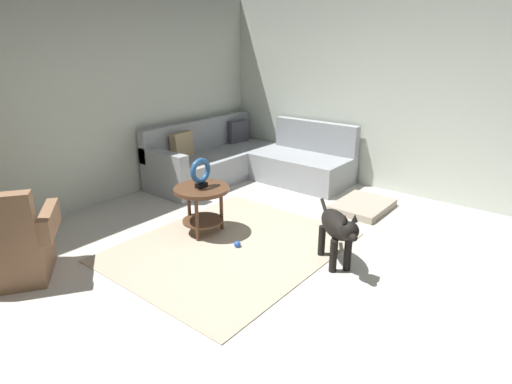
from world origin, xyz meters
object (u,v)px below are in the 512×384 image
at_px(armchair, 8,247).
at_px(dog_bed_mat, 363,206).
at_px(dog, 337,229).
at_px(sectional_couch, 246,161).
at_px(dog_toy_ball, 237,244).
at_px(side_table, 202,198).
at_px(torus_sculpture, 201,172).

distance_m(armchair, dog_bed_mat, 3.92).
distance_m(armchair, dog, 2.94).
bearing_deg(dog_bed_mat, dog, -164.63).
xyz_separation_m(armchair, dog, (2.04, -2.12, 0.05)).
relative_size(sectional_couch, dog_bed_mat, 2.81).
bearing_deg(dog_toy_ball, armchair, 145.94).
bearing_deg(dog_bed_mat, side_table, 148.29).
distance_m(sectional_couch, side_table, 1.97).
relative_size(armchair, dog_bed_mat, 1.25).
bearing_deg(side_table, dog, -78.87).
bearing_deg(sectional_couch, side_table, -154.24).
distance_m(side_table, torus_sculpture, 0.29).
distance_m(armchair, torus_sculpture, 1.90).
bearing_deg(dog_bed_mat, dog_toy_ball, 162.64).
height_order(torus_sculpture, dog, torus_sculpture).
distance_m(side_table, dog_bed_mat, 2.10).
relative_size(sectional_couch, side_table, 3.75).
xyz_separation_m(dog, dog_toy_ball, (-0.32, 0.96, -0.34)).
relative_size(armchair, torus_sculpture, 3.07).
height_order(sectional_couch, armchair, same).
bearing_deg(dog_toy_ball, dog_bed_mat, -17.36).
relative_size(armchair, side_table, 1.67).
xyz_separation_m(dog_bed_mat, dog, (-1.47, -0.40, 0.33)).
height_order(sectional_couch, torus_sculpture, sectional_couch).
bearing_deg(dog_toy_ball, torus_sculpture, 86.87).
xyz_separation_m(sectional_couch, dog, (-1.47, -2.35, 0.09)).
bearing_deg(dog_bed_mat, torus_sculpture, 148.29).
height_order(torus_sculpture, dog_bed_mat, torus_sculpture).
distance_m(torus_sculpture, dog_bed_mat, 2.18).
xyz_separation_m(torus_sculpture, dog, (0.29, -1.49, -0.33)).
height_order(torus_sculpture, dog_toy_ball, torus_sculpture).
relative_size(sectional_couch, dog_toy_ball, 31.58).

